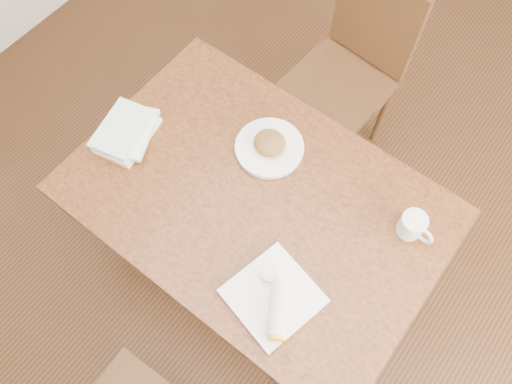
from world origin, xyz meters
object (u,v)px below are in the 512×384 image
Objects in this scene: coffee_mug at (413,225)px; plate_burrito at (275,301)px; book_stack at (127,132)px; plate_scone at (270,146)px; table at (256,208)px; chair_far at (353,63)px.

coffee_mug is 0.42× the size of plate_burrito.
plate_scone is at bearing 31.40° from book_stack.
table is 1.32× the size of chair_far.
plate_scone is (-0.08, 0.18, 0.10)m from table.
plate_scone reaches higher than book_stack.
table is 0.23m from plate_scone.
plate_burrito is 1.10× the size of book_stack.
coffee_mug is at bearing 16.83° from book_stack.
coffee_mug reaches higher than table.
table is 4.64× the size of book_stack.
chair_far is at bearing 67.42° from book_stack.
chair_far is 0.73m from plate_scone.
coffee_mug is at bearing 24.46° from table.
plate_burrito is (0.34, -0.43, 0.00)m from plate_scone.
book_stack is (-0.40, -0.96, 0.23)m from chair_far.
chair_far is 1.06m from book_stack.
plate_burrito is (-0.21, -0.46, -0.02)m from coffee_mug.
coffee_mug is 1.04m from book_stack.
chair_far is (-0.12, 0.87, -0.12)m from table.
plate_burrito is at bearing -43.23° from table.
book_stack is (-0.52, -0.08, 0.11)m from table.
plate_burrito reaches higher than book_stack.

